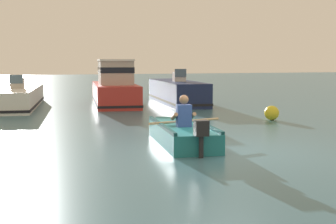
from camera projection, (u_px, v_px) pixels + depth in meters
ground_plane at (223, 150)px, 10.27m from camera, size 120.00×120.00×0.00m
rowboat_with_person at (182, 133)px, 11.10m from camera, size 1.97×3.73×1.19m
moored_boat_white at (19, 98)px, 19.87m from camera, size 2.42×6.87×1.41m
moored_boat_red at (115, 88)px, 20.75m from camera, size 2.49×5.85×2.06m
moored_boat_navy at (177, 92)px, 21.81m from camera, size 2.19×6.44×1.62m
mooring_buoy at (272, 113)px, 15.46m from camera, size 0.49×0.49×0.49m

